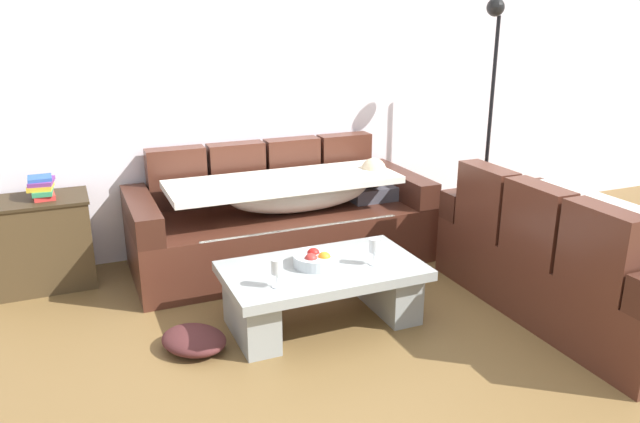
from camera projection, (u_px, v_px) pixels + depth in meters
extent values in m
plane|color=brown|center=(392.00, 363.00, 3.37)|extent=(14.00, 14.00, 0.00)
cube|color=white|center=(264.00, 78.00, 4.84)|extent=(9.00, 0.10, 2.70)
cube|color=#4B251A|center=(282.00, 236.00, 4.68)|extent=(2.22, 0.92, 0.42)
cube|color=#4B251A|center=(177.00, 178.00, 4.62)|extent=(0.44, 0.16, 0.46)
cube|color=#4B251A|center=(237.00, 172.00, 4.79)|extent=(0.44, 0.16, 0.46)
cube|color=#4B251A|center=(292.00, 167.00, 4.97)|extent=(0.44, 0.16, 0.46)
cube|color=#4B251A|center=(344.00, 161.00, 5.14)|extent=(0.44, 0.16, 0.46)
cube|color=#3C1E15|center=(141.00, 214.00, 4.21)|extent=(0.18, 0.92, 0.20)
cube|color=#3C1E15|center=(400.00, 183.00, 4.97)|extent=(0.18, 0.92, 0.20)
cube|color=#4C4C56|center=(371.00, 193.00, 4.87)|extent=(0.36, 0.28, 0.11)
sphere|color=#936B4C|center=(373.00, 174.00, 4.79)|extent=(0.21, 0.21, 0.21)
sphere|color=#CCB793|center=(374.00, 171.00, 4.78)|extent=(0.20, 0.20, 0.20)
ellipsoid|color=silver|center=(300.00, 192.00, 4.58)|extent=(1.10, 0.44, 0.28)
cube|color=silver|center=(284.00, 182.00, 4.48)|extent=(1.70, 0.60, 0.05)
cube|color=silver|center=(303.00, 253.00, 4.29)|extent=(1.44, 0.04, 0.38)
cube|color=#4B251A|center=(576.00, 279.00, 3.93)|extent=(0.92, 1.80, 0.42)
cube|color=#4B251A|center=(601.00, 250.00, 3.23)|extent=(0.16, 0.45, 0.46)
cube|color=#4B251A|center=(537.00, 222.00, 3.65)|extent=(0.16, 0.45, 0.46)
cube|color=#4B251A|center=(486.00, 201.00, 4.07)|extent=(0.16, 0.45, 0.46)
cube|color=#3C1E15|center=(499.00, 199.00, 4.54)|extent=(0.92, 0.18, 0.20)
ellipsoid|color=silver|center=(580.00, 223.00, 3.91)|extent=(0.44, 0.88, 0.28)
cube|color=silver|center=(594.00, 212.00, 3.81)|extent=(0.60, 1.33, 0.05)
cube|color=silver|center=(627.00, 266.00, 4.08)|extent=(0.04, 1.13, 0.38)
cube|color=#969D9B|center=(323.00, 271.00, 3.71)|extent=(1.20, 0.68, 0.06)
cube|color=#969D9B|center=(251.00, 313.00, 3.60)|extent=(0.20, 0.54, 0.32)
cube|color=#969D9B|center=(388.00, 287.00, 3.94)|extent=(0.20, 0.54, 0.32)
cylinder|color=silver|center=(316.00, 260.00, 3.71)|extent=(0.28, 0.28, 0.07)
sphere|color=orange|center=(324.00, 258.00, 3.67)|extent=(0.08, 0.08, 0.08)
sphere|color=red|center=(313.00, 254.00, 3.73)|extent=(0.08, 0.08, 0.08)
sphere|color=#AC2C27|center=(311.00, 260.00, 3.64)|extent=(0.08, 0.08, 0.08)
cylinder|color=silver|center=(277.00, 286.00, 3.42)|extent=(0.06, 0.06, 0.01)
cylinder|color=silver|center=(277.00, 280.00, 3.41)|extent=(0.01, 0.01, 0.07)
cylinder|color=silver|center=(277.00, 266.00, 3.39)|extent=(0.07, 0.07, 0.08)
cylinder|color=silver|center=(374.00, 264.00, 3.73)|extent=(0.06, 0.06, 0.01)
cylinder|color=silver|center=(374.00, 258.00, 3.72)|extent=(0.01, 0.01, 0.07)
cylinder|color=silver|center=(375.00, 245.00, 3.69)|extent=(0.07, 0.07, 0.08)
cube|color=#483720|center=(38.00, 245.00, 4.24)|extent=(0.70, 0.42, 0.62)
cube|color=#322617|center=(31.00, 200.00, 4.14)|extent=(0.72, 0.44, 0.02)
cube|color=red|center=(44.00, 195.00, 4.16)|extent=(0.15, 0.22, 0.03)
cube|color=#338C59|center=(43.00, 191.00, 4.14)|extent=(0.13, 0.22, 0.03)
cube|color=gold|center=(41.00, 187.00, 4.13)|extent=(0.17, 0.20, 0.03)
cube|color=#72337F|center=(41.00, 182.00, 4.14)|extent=(0.17, 0.23, 0.03)
cube|color=#2D569E|center=(40.00, 178.00, 4.13)|extent=(0.15, 0.17, 0.02)
cylinder|color=black|center=(481.00, 229.00, 5.44)|extent=(0.28, 0.28, 0.02)
cylinder|color=black|center=(489.00, 127.00, 5.16)|extent=(0.03, 0.03, 1.80)
sphere|color=black|center=(496.00, 7.00, 4.73)|extent=(0.14, 0.14, 0.14)
ellipsoid|color=#4C2323|center=(194.00, 340.00, 3.49)|extent=(0.49, 0.51, 0.12)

